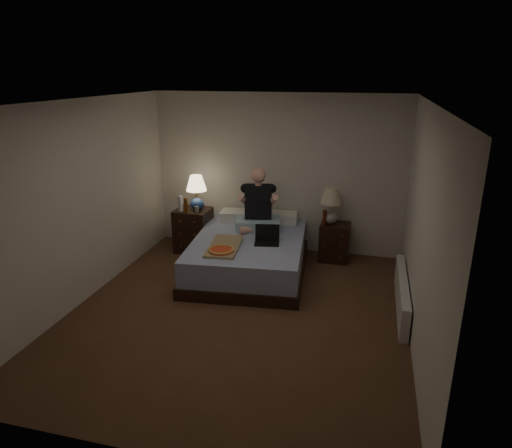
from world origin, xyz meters
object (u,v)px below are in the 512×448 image
(soda_can, at_px, (197,209))
(lamp_left, at_px, (197,193))
(laptop, at_px, (267,236))
(water_bottle, at_px, (180,203))
(nightstand_right, at_px, (334,242))
(pizza_box, at_px, (221,251))
(person, at_px, (258,199))
(radiator, at_px, (402,294))
(nightstand_left, at_px, (194,230))
(beer_bottle_left, at_px, (186,205))
(bed, at_px, (249,255))
(lamp_right, at_px, (331,206))
(beer_bottle_right, at_px, (325,218))

(soda_can, bearing_deg, lamp_left, 108.34)
(laptop, bearing_deg, water_bottle, 148.10)
(nightstand_right, distance_m, lamp_left, 2.29)
(nightstand_right, xyz_separation_m, laptop, (-0.87, -0.89, 0.34))
(soda_can, height_order, pizza_box, soda_can)
(person, bearing_deg, lamp_left, 160.90)
(lamp_left, xyz_separation_m, pizza_box, (0.80, -1.22, -0.42))
(pizza_box, bearing_deg, radiator, -4.87)
(nightstand_left, relative_size, beer_bottle_left, 3.03)
(bed, distance_m, lamp_left, 1.37)
(bed, relative_size, nightstand_right, 3.53)
(soda_can, bearing_deg, lamp_right, 8.48)
(lamp_left, bearing_deg, laptop, -28.92)
(beer_bottle_left, bearing_deg, laptop, -20.99)
(nightstand_left, height_order, radiator, nightstand_left)
(bed, height_order, soda_can, soda_can)
(lamp_right, height_order, radiator, lamp_right)
(bed, relative_size, laptop, 6.06)
(nightstand_left, bearing_deg, person, -5.95)
(bed, relative_size, beer_bottle_right, 8.97)
(nightstand_left, bearing_deg, water_bottle, -141.45)
(nightstand_left, distance_m, water_bottle, 0.51)
(beer_bottle_left, bearing_deg, lamp_right, 9.01)
(beer_bottle_right, bearing_deg, beer_bottle_left, -172.95)
(laptop, relative_size, pizza_box, 0.45)
(soda_can, bearing_deg, beer_bottle_right, 6.33)
(nightstand_left, height_order, lamp_left, lamp_left)
(pizza_box, distance_m, radiator, 2.35)
(nightstand_left, height_order, person, person)
(nightstand_right, xyz_separation_m, lamp_right, (-0.09, 0.01, 0.57))
(lamp_right, distance_m, water_bottle, 2.34)
(soda_can, xyz_separation_m, laptop, (1.26, -0.59, -0.11))
(nightstand_right, relative_size, lamp_left, 1.04)
(radiator, bearing_deg, water_bottle, 162.34)
(nightstand_left, distance_m, soda_can, 0.44)
(soda_can, bearing_deg, bed, -24.96)
(lamp_right, bearing_deg, beer_bottle_right, -130.89)
(lamp_left, bearing_deg, nightstand_left, -178.26)
(water_bottle, height_order, person, person)
(nightstand_right, height_order, soda_can, soda_can)
(lamp_right, height_order, beer_bottle_right, lamp_right)
(lamp_left, height_order, soda_can, lamp_left)
(lamp_right, bearing_deg, beer_bottle_left, -170.99)
(bed, relative_size, pizza_box, 2.71)
(person, relative_size, pizza_box, 1.22)
(person, distance_m, pizza_box, 1.18)
(pizza_box, bearing_deg, water_bottle, 127.75)
(nightstand_right, bearing_deg, laptop, -133.95)
(nightstand_right, distance_m, pizza_box, 1.97)
(bed, xyz_separation_m, radiator, (2.12, -0.61, -0.06))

